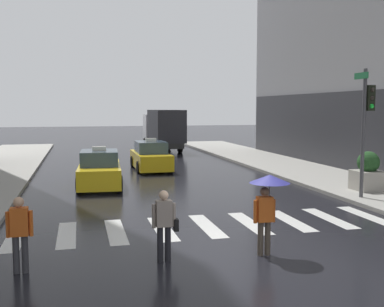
% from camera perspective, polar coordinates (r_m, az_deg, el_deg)
% --- Properties ---
extents(ground_plane, '(160.00, 160.00, 0.00)m').
position_cam_1_polar(ground_plane, '(11.24, 6.08, -12.58)').
color(ground_plane, black).
extents(crosswalk_markings, '(11.30, 2.80, 0.01)m').
position_cam_1_polar(crosswalk_markings, '(13.98, 1.86, -8.88)').
color(crosswalk_markings, silver).
rests_on(crosswalk_markings, ground).
extents(traffic_light_pole, '(0.44, 0.84, 4.80)m').
position_cam_1_polar(traffic_light_pole, '(18.42, 20.69, 4.50)').
color(traffic_light_pole, '#47474C').
rests_on(traffic_light_pole, curb_right).
extents(taxi_lead, '(2.12, 4.63, 1.80)m').
position_cam_1_polar(taxi_lead, '(21.09, -11.32, -2.05)').
color(taxi_lead, yellow).
rests_on(taxi_lead, ground).
extents(taxi_second, '(1.96, 4.56, 1.80)m').
position_cam_1_polar(taxi_second, '(26.34, -5.12, -0.45)').
color(taxi_second, yellow).
rests_on(taxi_second, ground).
extents(box_truck, '(2.38, 7.58, 3.35)m').
position_cam_1_polar(box_truck, '(37.60, -3.52, 3.11)').
color(box_truck, '#2D2D2D').
rests_on(box_truck, ground).
extents(pedestrian_with_umbrella, '(0.96, 0.96, 1.94)m').
position_cam_1_polar(pedestrian_with_umbrella, '(11.12, 9.32, -4.76)').
color(pedestrian_with_umbrella, '#473D33').
rests_on(pedestrian_with_umbrella, ground).
extents(pedestrian_with_handbag, '(0.60, 0.24, 1.65)m').
position_cam_1_polar(pedestrian_with_handbag, '(10.66, -3.41, -8.35)').
color(pedestrian_with_handbag, black).
rests_on(pedestrian_with_handbag, ground).
extents(pedestrian_plain_coat, '(0.55, 0.24, 1.65)m').
position_cam_1_polar(pedestrian_plain_coat, '(10.54, -20.47, -8.83)').
color(pedestrian_plain_coat, '#333338').
rests_on(pedestrian_plain_coat, ground).
extents(planter_near_corner, '(1.10, 1.10, 1.60)m').
position_cam_1_polar(planter_near_corner, '(20.24, 20.86, -2.22)').
color(planter_near_corner, '#A8A399').
rests_on(planter_near_corner, curb_right).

